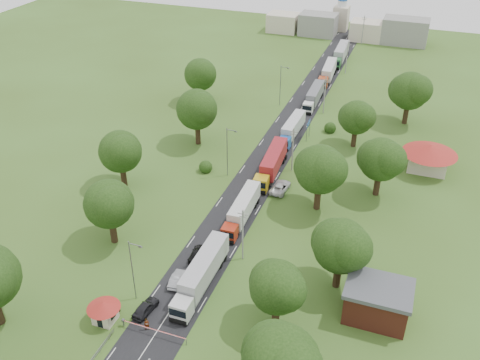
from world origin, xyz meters
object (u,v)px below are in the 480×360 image
at_px(info_sign, 308,126).
at_px(boom_barrier, 145,327).
at_px(car_lane_mid, 177,279).
at_px(car_lane_front, 146,308).
at_px(guard_booth, 104,309).
at_px(truck_0, 202,273).
at_px(pedestrian_near, 147,324).

bearing_deg(info_sign, boom_barrier, -96.24).
bearing_deg(info_sign, car_lane_mid, -97.61).
bearing_deg(car_lane_front, info_sign, -91.75).
relative_size(boom_barrier, car_lane_mid, 2.15).
distance_m(boom_barrier, info_sign, 60.39).
xyz_separation_m(guard_booth, car_lane_mid, (5.69, 9.78, -1.46)).
distance_m(info_sign, car_lane_front, 57.42).
height_order(guard_booth, truck_0, truck_0).
bearing_deg(info_sign, pedestrian_near, -96.26).
bearing_deg(car_lane_mid, pedestrian_near, 84.23).
height_order(info_sign, truck_0, truck_0).
height_order(truck_0, car_lane_front, truck_0).
relative_size(guard_booth, pedestrian_near, 2.38).
bearing_deg(guard_booth, boom_barrier, 0.01).
bearing_deg(car_lane_mid, truck_0, -175.17).
bearing_deg(pedestrian_near, boom_barrier, -127.58).
relative_size(boom_barrier, truck_0, 0.60).
height_order(guard_booth, pedestrian_near, guard_booth).
xyz_separation_m(truck_0, car_lane_front, (-5.07, -7.30, -1.50)).
xyz_separation_m(guard_booth, truck_0, (9.27, 10.52, 0.10)).
relative_size(guard_booth, info_sign, 1.07).
bearing_deg(guard_booth, pedestrian_near, 4.88).
bearing_deg(truck_0, pedestrian_near, -108.73).
bearing_deg(car_lane_front, guard_booth, 43.91).
distance_m(boom_barrier, car_lane_front, 3.61).
bearing_deg(guard_booth, car_lane_mid, 59.81).
bearing_deg(pedestrian_near, truck_0, 36.87).
height_order(guard_booth, car_lane_front, guard_booth).
relative_size(info_sign, car_lane_mid, 0.96).
relative_size(boom_barrier, car_lane_front, 2.05).
distance_m(guard_booth, info_sign, 61.27).
relative_size(car_lane_front, car_lane_mid, 1.05).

